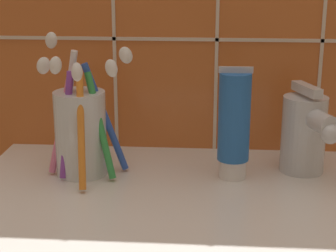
% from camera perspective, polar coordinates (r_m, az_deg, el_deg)
% --- Properties ---
extents(sink_counter, '(0.59, 0.35, 0.02)m').
position_cam_1_polar(sink_counter, '(0.70, 3.52, -7.55)').
color(sink_counter, silver).
rests_on(sink_counter, ground).
extents(toothbrush_cup, '(0.13, 0.12, 0.19)m').
position_cam_1_polar(toothbrush_cup, '(0.74, -8.88, -0.26)').
color(toothbrush_cup, silver).
rests_on(toothbrush_cup, sink_counter).
extents(toothpaste_tube, '(0.04, 0.04, 0.15)m').
position_cam_1_polar(toothpaste_tube, '(0.72, 6.72, 0.22)').
color(toothpaste_tube, white).
rests_on(toothpaste_tube, sink_counter).
extents(sink_faucet, '(0.06, 0.10, 0.12)m').
position_cam_1_polar(sink_faucet, '(0.76, 13.82, -0.57)').
color(sink_faucet, silver).
rests_on(sink_faucet, sink_counter).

